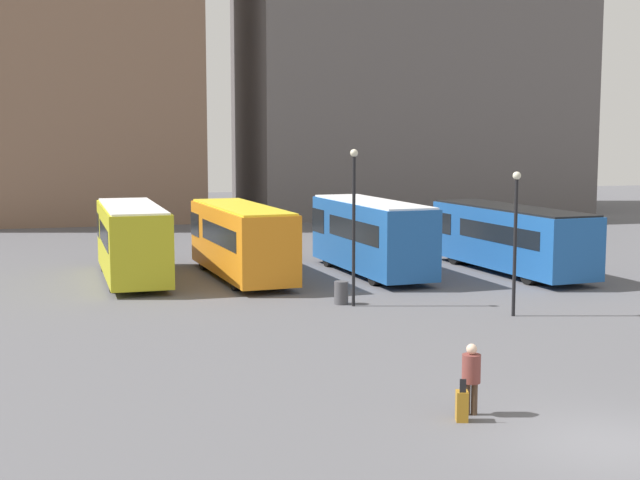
# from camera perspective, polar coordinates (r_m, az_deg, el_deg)

# --- Properties ---
(ground_plane) EXTENTS (160.00, 160.00, 0.00)m
(ground_plane) POSITION_cam_1_polar(r_m,az_deg,el_deg) (19.38, 18.10, -12.33)
(ground_plane) COLOR #56565B
(building_block_right) EXTENTS (25.85, 15.69, 28.90)m
(building_block_right) POSITION_cam_1_polar(r_m,az_deg,el_deg) (73.55, 5.49, 13.18)
(building_block_right) COLOR #5B5656
(building_block_right) RESTS_ON ground_plane
(bus_0) EXTENTS (2.79, 9.13, 3.23)m
(bus_0) POSITION_cam_1_polar(r_m,az_deg,el_deg) (39.01, -11.95, 0.04)
(bus_0) COLOR gold
(bus_0) RESTS_ON ground_plane
(bus_1) EXTENTS (3.29, 9.56, 3.17)m
(bus_1) POSITION_cam_1_polar(r_m,az_deg,el_deg) (38.81, -5.10, 0.07)
(bus_1) COLOR orange
(bus_1) RESTS_ON ground_plane
(bus_2) EXTENTS (3.17, 9.23, 3.30)m
(bus_2) POSITION_cam_1_polar(r_m,az_deg,el_deg) (39.79, 3.25, 0.35)
(bus_2) COLOR #1E56A3
(bus_2) RESTS_ON ground_plane
(bus_3) EXTENTS (3.59, 10.32, 2.98)m
(bus_3) POSITION_cam_1_polar(r_m,az_deg,el_deg) (41.17, 12.02, 0.21)
(bus_3) COLOR #1E56A3
(bus_3) RESTS_ON ground_plane
(traveler) EXTENTS (0.52, 0.52, 1.62)m
(traveler) POSITION_cam_1_polar(r_m,az_deg,el_deg) (20.30, 9.65, -8.37)
(traveler) COLOR #4C3828
(traveler) RESTS_ON ground_plane
(suitcase) EXTENTS (0.33, 0.37, 0.97)m
(suitcase) POSITION_cam_1_polar(r_m,az_deg,el_deg) (20.01, 9.07, -10.43)
(suitcase) COLOR #B27A1E
(suitcase) RESTS_ON ground_plane
(lamp_post_0) EXTENTS (0.28, 0.28, 5.71)m
(lamp_post_0) POSITION_cam_1_polar(r_m,az_deg,el_deg) (32.11, 2.18, 1.64)
(lamp_post_0) COLOR black
(lamp_post_0) RESTS_ON ground_plane
(lamp_post_1) EXTENTS (0.28, 0.28, 4.98)m
(lamp_post_1) POSITION_cam_1_polar(r_m,az_deg,el_deg) (31.09, 12.40, 0.61)
(lamp_post_1) COLOR black
(lamp_post_1) RESTS_ON ground_plane
(trash_bin) EXTENTS (0.52, 0.52, 0.85)m
(trash_bin) POSITION_cam_1_polar(r_m,az_deg,el_deg) (32.87, 1.37, -3.39)
(trash_bin) COLOR #47474C
(trash_bin) RESTS_ON ground_plane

